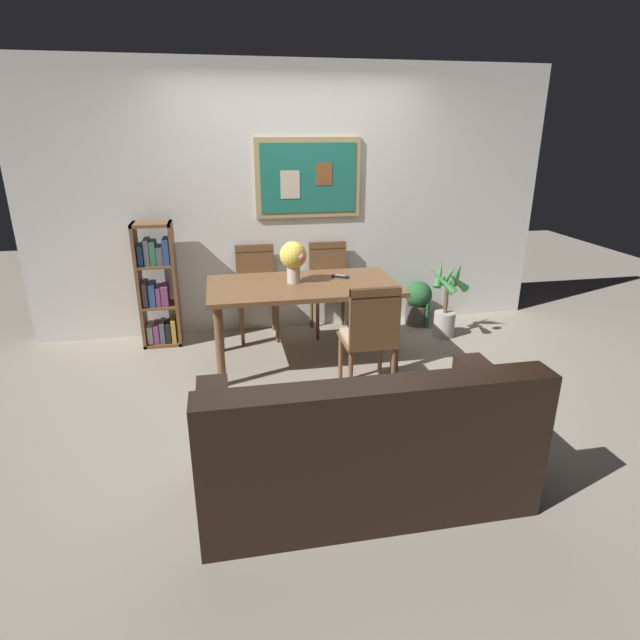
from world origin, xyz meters
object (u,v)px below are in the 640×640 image
object	(u,v)px
potted_palm	(446,304)
flower_vase	(293,258)
dining_chair_near_right	(370,331)
leather_couch	(363,448)
dining_chair_far_left	(256,284)
dining_table	(303,293)
dining_chair_far_right	(329,280)
potted_ivy	(418,302)
tv_remote	(340,276)
bookshelf	(158,288)

from	to	relation	value
potted_palm	flower_vase	distance (m)	1.70
dining_chair_near_right	leather_couch	bearing A→B (deg)	-107.62
dining_chair_far_left	dining_table	bearing A→B (deg)	-64.16
leather_couch	flower_vase	world-z (taller)	flower_vase
dining_table	flower_vase	world-z (taller)	flower_vase
dining_table	dining_chair_far_right	xyz separation A→B (m)	(0.39, 0.73, -0.10)
dining_table	potted_ivy	world-z (taller)	dining_table
leather_couch	flower_vase	xyz separation A→B (m)	(-0.10, 1.94, 0.64)
dining_chair_far_left	flower_vase	size ratio (longest dim) A/B	2.53
dining_chair_far_right	dining_chair_near_right	distance (m)	1.46
dining_chair_far_left	flower_vase	distance (m)	0.84
potted_palm	tv_remote	distance (m)	1.21
leather_couch	potted_ivy	distance (m)	2.92
dining_chair_far_right	dining_chair_near_right	xyz separation A→B (m)	(0.01, -1.46, 0.00)
potted_palm	flower_vase	world-z (taller)	flower_vase
dining_chair_near_right	potted_ivy	bearing A→B (deg)	56.23
dining_chair_near_right	leather_couch	xyz separation A→B (m)	(-0.37, -1.16, -0.22)
leather_couch	potted_ivy	bearing A→B (deg)	62.90
dining_table	dining_chair_far_left	size ratio (longest dim) A/B	1.80
dining_table	leather_couch	distance (m)	1.92
dining_chair_far_right	potted_palm	bearing A→B (deg)	-20.75
dining_chair_far_right	dining_chair_near_right	bearing A→B (deg)	-89.62
bookshelf	potted_ivy	distance (m)	2.67
leather_couch	tv_remote	distance (m)	2.09
dining_table	dining_chair_near_right	distance (m)	0.84
dining_table	dining_chair_far_right	bearing A→B (deg)	61.99
dining_chair_far_right	leather_couch	xyz separation A→B (m)	(-0.36, -2.62, -0.22)
dining_chair_far_right	flower_vase	size ratio (longest dim) A/B	2.53
dining_chair_far_left	dining_chair_far_right	world-z (taller)	same
dining_table	potted_palm	bearing A→B (deg)	11.84
potted_palm	dining_chair_far_right	bearing A→B (deg)	159.25
tv_remote	dining_chair_far_left	bearing A→B (deg)	139.98
dining_chair_far_left	potted_palm	distance (m)	1.90
dining_chair_near_right	tv_remote	size ratio (longest dim) A/B	6.00
dining_chair_near_right	bookshelf	xyz separation A→B (m)	(-1.69, 1.40, 0.03)
potted_ivy	tv_remote	xyz separation A→B (m)	(-1.00, -0.58, 0.50)
leather_couch	dining_chair_far_right	bearing A→B (deg)	82.20
flower_vase	dining_table	bearing A→B (deg)	-36.51
dining_table	dining_chair_far_left	xyz separation A→B (m)	(-0.35, 0.73, -0.10)
potted_ivy	potted_palm	xyz separation A→B (m)	(0.13, -0.40, 0.11)
potted_palm	leather_couch	bearing A→B (deg)	-123.60
flower_vase	dining_chair_near_right	bearing A→B (deg)	-58.97
dining_table	dining_chair_far_right	size ratio (longest dim) A/B	1.80
dining_table	potted_palm	size ratio (longest dim) A/B	2.06
potted_palm	flower_vase	xyz separation A→B (m)	(-1.57, -0.26, 0.60)
leather_couch	bookshelf	distance (m)	2.90
leather_couch	tv_remote	xyz separation A→B (m)	(0.33, 2.02, 0.43)
dining_chair_far_left	flower_vase	bearing A→B (deg)	-67.39
bookshelf	potted_ivy	bearing A→B (deg)	0.75
dining_table	potted_palm	xyz separation A→B (m)	(1.49, 0.31, -0.29)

